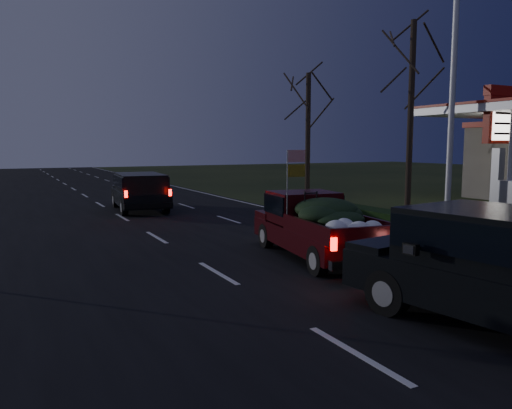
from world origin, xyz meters
name	(u,v)px	position (x,y,z in m)	size (l,w,h in m)	color
ground	(218,274)	(0.00, 0.00, 0.00)	(120.00, 120.00, 0.00)	black
road_asphalt	(218,273)	(0.00, 0.00, 0.01)	(14.00, 120.00, 0.02)	black
hedge_row	(389,220)	(7.80, 3.00, 0.30)	(1.00, 10.00, 0.60)	black
light_pole	(454,69)	(9.50, 2.00, 5.48)	(0.50, 0.90, 9.16)	silver
gas_price_pylon	(500,127)	(16.00, 4.99, 3.77)	(2.00, 0.41, 5.57)	gray
gas_canopy	(510,116)	(18.00, 6.00, 4.35)	(7.10, 6.10, 4.88)	silver
bare_tree_mid	(412,69)	(12.50, 7.00, 6.35)	(3.60, 3.60, 8.50)	black
bare_tree_far	(308,105)	(11.50, 14.00, 5.23)	(3.60, 3.60, 7.00)	black
pickup_truck	(317,222)	(2.96, 0.39, 0.94)	(2.46, 4.98, 2.50)	#37070B
lead_suv	(140,188)	(1.19, 11.81, 1.03)	(2.39, 4.89, 1.36)	black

